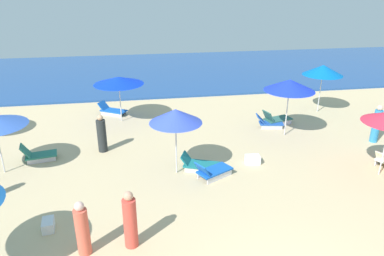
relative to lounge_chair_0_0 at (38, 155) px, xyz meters
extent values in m
cube|color=#20498D|center=(7.02, 14.21, -0.19)|extent=(60.00, 13.99, 0.12)
cylinder|color=silver|center=(-1.03, -0.80, 0.68)|extent=(0.05, 0.05, 1.87)
cube|color=silver|center=(0.17, -0.24, -0.16)|extent=(1.04, 0.23, 0.19)
cube|color=silver|center=(0.07, 0.28, -0.16)|extent=(1.04, 0.23, 0.19)
cube|color=#2A7561|center=(0.12, 0.02, -0.03)|extent=(1.26, 0.82, 0.06)
cube|color=#2A7561|center=(-0.40, -0.07, 0.22)|extent=(0.47, 0.65, 0.53)
cylinder|color=silver|center=(10.67, 0.80, 0.81)|extent=(0.05, 0.05, 2.13)
cone|color=#1932D9|center=(10.67, 0.80, 2.13)|extent=(2.24, 2.24, 0.50)
cube|color=silver|center=(10.34, 1.55, -0.16)|extent=(1.00, 0.22, 0.19)
cube|color=silver|center=(10.42, 2.02, -0.16)|extent=(1.00, 0.22, 0.19)
cube|color=#1F50AA|center=(10.38, 1.79, -0.03)|extent=(1.21, 0.77, 0.06)
cube|color=#1F50AA|center=(9.88, 1.88, 0.17)|extent=(0.53, 0.61, 0.44)
cube|color=silver|center=(10.95, 1.86, -0.13)|extent=(1.17, 0.38, 0.24)
cube|color=silver|center=(10.79, 2.41, -0.13)|extent=(1.17, 0.38, 0.24)
cube|color=#306255|center=(10.87, 2.13, 0.02)|extent=(1.48, 1.02, 0.06)
cube|color=#306255|center=(10.27, 1.96, 0.27)|extent=(0.47, 0.70, 0.52)
cylinder|color=silver|center=(5.29, -1.88, 0.75)|extent=(0.05, 0.05, 2.00)
cone|color=blue|center=(5.29, -1.88, 1.99)|extent=(1.88, 1.88, 0.50)
cube|color=silver|center=(6.14, -2.11, -0.15)|extent=(1.11, 0.48, 0.19)
cube|color=silver|center=(6.36, -1.58, -0.15)|extent=(1.11, 0.48, 0.19)
cube|color=#187074|center=(6.25, -1.84, -0.03)|extent=(1.47, 1.12, 0.06)
cube|color=#187074|center=(5.69, -1.62, 0.15)|extent=(0.52, 0.71, 0.39)
cube|color=silver|center=(6.74, -2.65, -0.14)|extent=(1.03, 0.58, 0.23)
cube|color=silver|center=(6.49, -2.18, -0.14)|extent=(1.03, 0.58, 0.23)
cube|color=blue|center=(6.62, -2.41, 0.00)|extent=(1.42, 1.15, 0.06)
cube|color=blue|center=(6.10, -2.69, 0.23)|extent=(0.55, 0.67, 0.47)
cylinder|color=silver|center=(3.20, 3.85, 0.72)|extent=(0.05, 0.05, 1.94)
cone|color=#0C32D9|center=(3.20, 3.85, 1.87)|extent=(2.44, 2.44, 0.36)
cube|color=silver|center=(2.64, 4.69, -0.16)|extent=(1.08, 0.67, 0.19)
cube|color=silver|center=(2.91, 5.14, -0.16)|extent=(1.08, 0.67, 0.19)
cube|color=blue|center=(2.78, 4.92, -0.04)|extent=(1.49, 1.24, 0.06)
cube|color=blue|center=(2.24, 5.25, 0.16)|extent=(0.62, 0.70, 0.43)
cylinder|color=silver|center=(12.63, -3.26, 0.78)|extent=(0.05, 0.05, 2.05)
cube|color=silver|center=(13.45, -2.32, -0.13)|extent=(1.09, 0.63, 0.24)
cube|color=#F1EACA|center=(13.03, -2.85, 0.21)|extent=(0.53, 0.65, 0.42)
cylinder|color=silver|center=(13.75, 3.58, 0.76)|extent=(0.05, 0.05, 2.03)
cone|color=#085FB8|center=(13.75, 3.58, 2.05)|extent=(2.08, 2.08, 0.53)
cylinder|color=#DD493D|center=(3.60, -5.63, 0.47)|extent=(0.51, 0.51, 1.44)
sphere|color=tan|center=(3.60, -5.63, 1.30)|extent=(0.25, 0.25, 0.25)
cylinder|color=#DF5D49|center=(2.39, -5.73, 0.42)|extent=(0.48, 0.48, 1.34)
sphere|color=beige|center=(2.39, -5.73, 1.20)|extent=(0.24, 0.24, 0.24)
cylinder|color=#272B2D|center=(2.48, 0.45, 0.44)|extent=(0.53, 0.53, 1.38)
sphere|color=tan|center=(2.48, 0.45, 1.23)|extent=(0.23, 0.23, 0.23)
cylinder|color=#2E8AC6|center=(14.26, -0.55, 0.48)|extent=(0.46, 0.46, 1.47)
sphere|color=beige|center=(14.26, -0.55, 1.33)|extent=(0.24, 0.24, 0.24)
cube|color=white|center=(8.30, -1.65, -0.09)|extent=(0.59, 0.44, 0.33)
cube|color=silver|center=(1.26, -4.57, -0.10)|extent=(0.39, 0.56, 0.30)
camera|label=1|loc=(3.92, -13.55, 6.35)|focal=33.58mm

